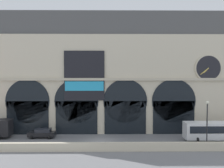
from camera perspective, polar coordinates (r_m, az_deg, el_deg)
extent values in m
plane|color=slate|center=(42.28, -2.63, -12.41)|extent=(200.00, 200.00, 0.00)
cube|color=beige|center=(37.28, -2.90, -13.51)|extent=(90.00, 0.70, 1.19)
cube|color=beige|center=(48.74, -2.34, 0.07)|extent=(44.57, 5.71, 17.60)
cube|color=#4C4C4C|center=(49.78, -2.35, 12.73)|extent=(44.57, 5.11, 4.22)
cube|color=black|center=(48.61, -17.88, -7.01)|extent=(7.33, 0.20, 5.88)
cylinder|color=black|center=(48.21, -17.93, -3.57)|extent=(7.71, 0.20, 7.71)
cube|color=black|center=(46.81, -7.72, -7.28)|extent=(7.33, 0.20, 5.88)
cylinder|color=black|center=(46.40, -7.74, -3.70)|extent=(7.71, 0.20, 7.71)
cube|color=black|center=(46.55, 2.89, -7.31)|extent=(7.33, 0.20, 5.88)
cylinder|color=black|center=(46.14, 2.90, -3.72)|extent=(7.71, 0.20, 7.71)
cube|color=black|center=(47.85, 13.27, -7.11)|extent=(7.33, 0.20, 5.88)
cylinder|color=black|center=(47.45, 13.31, -3.61)|extent=(7.71, 0.20, 7.71)
cylinder|color=beige|center=(48.89, 20.24, 3.28)|extent=(4.65, 0.25, 4.65)
cylinder|color=black|center=(48.78, 20.29, 3.28)|extent=(4.31, 0.06, 4.31)
cube|color=gold|center=(48.57, 19.84, 2.81)|extent=(0.96, 0.04, 0.94)
cube|color=gold|center=(48.45, 19.52, 2.62)|extent=(1.50, 0.04, 1.24)
cube|color=black|center=(45.86, -6.06, 1.83)|extent=(7.03, 0.12, 8.65)
cube|color=#26A5D8|center=(45.84, -6.06, -0.45)|extent=(6.75, 0.04, 1.65)
cube|color=#C0B49A|center=(45.71, -2.45, 1.04)|extent=(44.57, 0.50, 0.44)
cylinder|color=black|center=(48.78, -22.38, -10.06)|extent=(0.28, 0.84, 0.84)
cube|color=black|center=(45.82, -15.03, -10.48)|extent=(4.40, 1.80, 0.70)
cube|color=black|center=(45.63, -14.77, -9.73)|extent=(2.46, 1.62, 0.55)
cylinder|color=black|center=(45.52, -17.08, -11.04)|extent=(0.28, 0.60, 0.60)
cylinder|color=black|center=(47.03, -16.52, -10.59)|extent=(0.28, 0.60, 0.60)
cylinder|color=black|center=(44.80, -13.45, -11.22)|extent=(0.28, 0.60, 0.60)
cylinder|color=black|center=(46.34, -13.00, -10.75)|extent=(0.28, 0.60, 0.60)
cube|color=white|center=(44.99, 22.36, -9.33)|extent=(11.00, 2.50, 2.60)
cube|color=black|center=(43.78, 23.03, -9.20)|extent=(10.12, 0.04, 1.10)
cylinder|color=black|center=(42.91, 18.10, -11.62)|extent=(0.28, 1.00, 1.00)
cylinder|color=black|center=(44.98, 17.16, -10.95)|extent=(0.28, 1.00, 1.00)
cylinder|color=black|center=(39.90, 19.99, -8.68)|extent=(0.16, 0.16, 6.50)
sphere|color=#F2EDCC|center=(39.38, 20.07, -3.77)|extent=(0.44, 0.44, 0.44)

